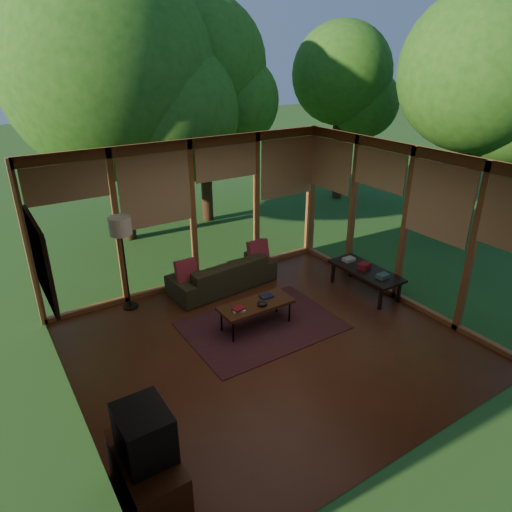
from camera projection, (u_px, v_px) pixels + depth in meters
floor at (270, 345)px, 6.89m from camera, size 5.50×5.50×0.00m
ceiling at (273, 168)px, 5.79m from camera, size 5.50×5.50×0.00m
wall_left at (64, 322)px, 4.97m from camera, size 0.04×5.00×2.70m
wall_front at (418, 355)px, 4.42m from camera, size 5.50×0.04×2.70m
window_wall_back at (193, 215)px, 8.25m from camera, size 5.50×0.12×2.70m
window_wall_right at (405, 226)px, 7.70m from camera, size 0.12×5.00×2.70m
exterior_lawn at (325, 171)px, 16.99m from camera, size 40.00×40.00×0.00m
tree_nw at (110, 73)px, 9.41m from camera, size 4.43×4.43×5.88m
tree_ne at (200, 65)px, 10.59m from camera, size 3.11×3.11×5.35m
tree_se at (480, 72)px, 9.26m from camera, size 3.28×3.28×5.34m
tree_far at (342, 75)px, 12.40m from camera, size 2.72×2.72×4.87m
rug at (262, 325)px, 7.36m from camera, size 2.41×1.71×0.01m
sofa at (223, 273)px, 8.45m from camera, size 2.06×0.94×0.59m
pillow_left at (186, 271)px, 7.93m from camera, size 0.37×0.20×0.39m
pillow_right at (258, 251)px, 8.67m from camera, size 0.40×0.22×0.42m
ct_book_lower at (239, 310)px, 6.96m from camera, size 0.22×0.19×0.03m
ct_book_upper at (239, 309)px, 6.95m from camera, size 0.20×0.17×0.03m
ct_book_side at (266, 296)px, 7.36m from camera, size 0.21×0.16×0.03m
ct_bowl at (262, 303)px, 7.11m from camera, size 0.16×0.16×0.07m
media_cabinet at (148, 477)px, 4.39m from camera, size 0.50×1.00×0.60m
television at (144, 433)px, 4.17m from camera, size 0.45×0.55×0.50m
console_book_a at (383, 276)px, 7.91m from camera, size 0.21×0.15×0.07m
console_book_b at (364, 266)px, 8.25m from camera, size 0.26×0.21×0.10m
console_book_c at (349, 259)px, 8.56m from camera, size 0.22×0.16×0.06m
floor_lamp at (121, 231)px, 7.33m from camera, size 0.36×0.36×1.65m
coffee_table at (256, 305)px, 7.19m from camera, size 1.20×0.50×0.43m
side_console at (366, 272)px, 8.25m from camera, size 0.60×1.40×0.46m
wall_painting at (41, 260)px, 5.98m from camera, size 0.06×1.35×1.15m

